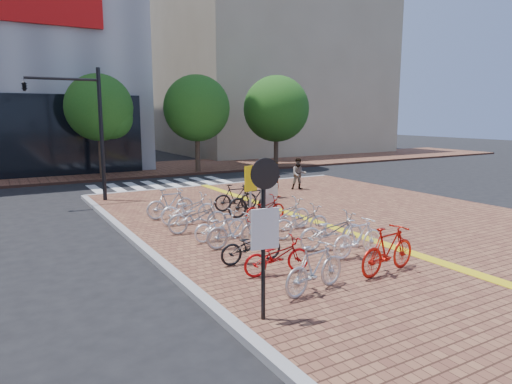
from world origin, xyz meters
TOP-DOWN VIEW (x-y plane):
  - ground at (0.00, 0.00)m, footprint 120.00×120.00m
  - kerb_west at (-4.00, -5.00)m, footprint 0.25×34.00m
  - kerb_north at (3.00, 12.00)m, footprint 14.00×0.25m
  - far_sidewalk at (0.00, 21.00)m, footprint 70.00×8.00m
  - building_beige at (18.00, 32.00)m, footprint 20.00×18.00m
  - crosswalk at (0.50, 14.00)m, footprint 7.50×4.00m
  - street_trees at (5.04, 17.45)m, footprint 16.20×4.60m
  - bike_0 at (-1.91, -2.61)m, footprint 1.80×0.82m
  - bike_1 at (-1.99, -1.29)m, footprint 1.72×0.77m
  - bike_2 at (-2.09, -0.26)m, footprint 1.68×0.67m
  - bike_3 at (-1.86, 1.10)m, footprint 1.70×0.58m
  - bike_4 at (-1.87, 2.00)m, footprint 1.70×0.68m
  - bike_5 at (-2.10, 3.15)m, footprint 1.96×0.87m
  - bike_6 at (-1.90, 4.36)m, footprint 1.98×0.77m
  - bike_7 at (-2.14, 5.50)m, footprint 1.81×0.62m
  - bike_8 at (0.27, -2.53)m, footprint 1.93×0.77m
  - bike_9 at (0.53, -1.23)m, footprint 1.72×0.56m
  - bike_10 at (0.40, -0.34)m, footprint 2.04×1.03m
  - bike_11 at (0.36, 1.04)m, footprint 1.91×0.81m
  - bike_12 at (0.40, 2.07)m, footprint 2.00×0.82m
  - bike_13 at (0.53, 3.40)m, footprint 1.74×0.78m
  - bike_14 at (0.50, 4.23)m, footprint 1.96×0.60m
  - bike_15 at (0.48, 5.46)m, footprint 1.78×0.76m
  - pedestrian_a at (3.30, 7.05)m, footprint 0.70×0.67m
  - pedestrian_b at (5.50, 8.39)m, footprint 0.92×0.84m
  - utility_box at (1.07, 4.03)m, footprint 0.65×0.55m
  - yellow_sign at (-0.04, 3.38)m, footprint 0.53×0.19m
  - notice_sign at (-3.49, -3.19)m, footprint 0.54×0.14m
  - traffic_light_pole at (-4.69, 10.27)m, footprint 2.99×1.15m

SIDE VIEW (x-z plane):
  - ground at x=0.00m, z-range 0.00..0.00m
  - crosswalk at x=0.50m, z-range 0.00..0.01m
  - far_sidewalk at x=0.00m, z-range 0.00..0.15m
  - kerb_west at x=-4.00m, z-range 0.00..0.15m
  - kerb_north at x=3.00m, z-range 0.00..0.15m
  - bike_2 at x=-2.09m, z-range 0.15..1.02m
  - bike_1 at x=-1.99m, z-range 0.15..1.02m
  - bike_4 at x=-1.87m, z-range 0.15..1.03m
  - bike_13 at x=0.53m, z-range 0.15..1.04m
  - bike_11 at x=0.36m, z-range 0.15..1.13m
  - bike_5 at x=-2.10m, z-range 0.15..1.15m
  - bike_3 at x=-1.86m, z-range 0.15..1.15m
  - bike_9 at x=0.53m, z-range 0.15..1.17m
  - bike_10 at x=0.40m, z-range 0.15..1.17m
  - bike_6 at x=-1.90m, z-range 0.15..1.18m
  - bike_12 at x=0.40m, z-range 0.15..1.18m
  - bike_15 at x=0.48m, z-range 0.15..1.18m
  - bike_0 at x=-1.91m, z-range 0.15..1.19m
  - bike_7 at x=-2.14m, z-range 0.15..1.22m
  - bike_8 at x=0.27m, z-range 0.15..1.28m
  - bike_14 at x=0.50m, z-range 0.15..1.32m
  - utility_box at x=1.07m, z-range 0.15..1.38m
  - pedestrian_b at x=5.50m, z-range 0.15..1.69m
  - pedestrian_a at x=3.30m, z-range 0.15..1.75m
  - yellow_sign at x=-0.04m, z-range 0.53..2.50m
  - notice_sign at x=-3.49m, z-range 0.53..3.46m
  - traffic_light_pole at x=-4.69m, z-range 1.21..6.79m
  - street_trees at x=5.04m, z-range 0.92..7.27m
  - building_beige at x=18.00m, z-range 0.00..18.00m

